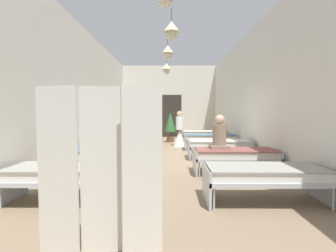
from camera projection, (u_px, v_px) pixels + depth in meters
ground_plane at (168, 160)px, 7.94m from camera, size 5.86×14.41×0.10m
room_shell at (168, 95)px, 9.04m from camera, size 5.66×14.01×4.06m
bed_left_row_0 at (68, 174)px, 4.14m from camera, size 1.90×0.84×0.57m
bed_right_row_0 at (265, 175)px, 4.11m from camera, size 1.90×0.84×0.57m
bed_left_row_1 at (100, 155)px, 6.03m from camera, size 1.90×0.84×0.57m
bed_right_row_1 at (235, 155)px, 6.00m from camera, size 1.90×0.84×0.57m
bed_left_row_2 at (117, 144)px, 7.93m from camera, size 1.90×0.84×0.57m
bed_right_row_2 at (219, 144)px, 7.90m from camera, size 1.90×0.84×0.57m
bed_left_row_3 at (127, 138)px, 9.83m from camera, size 1.90×0.84×0.57m
bed_right_row_3 at (210, 138)px, 9.80m from camera, size 1.90×0.84×0.57m
bed_left_row_4 at (134, 134)px, 11.72m from camera, size 1.90×0.84×0.57m
bed_right_row_4 at (204, 134)px, 11.70m from camera, size 1.90×0.84×0.57m
nurse_near_aisle at (144, 161)px, 4.81m from camera, size 0.52×0.52×1.49m
nurse_mid_aisle at (180, 134)px, 10.68m from camera, size 0.52×0.52×1.49m
patient_seated_primary at (219, 136)px, 6.08m from camera, size 0.44×0.44×0.80m
potted_plant at (170, 124)px, 12.24m from camera, size 0.52×0.52×1.42m
privacy_screen at (101, 171)px, 2.57m from camera, size 1.24×0.22×1.70m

